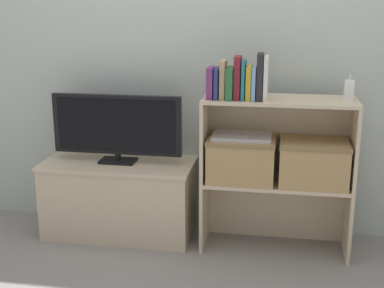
{
  "coord_description": "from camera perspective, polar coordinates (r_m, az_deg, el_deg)",
  "views": [
    {
      "loc": [
        0.51,
        -2.85,
        1.48
      ],
      "look_at": [
        0.0,
        0.16,
        0.63
      ],
      "focal_mm": 50.0,
      "sensor_mm": 36.0,
      "label": 1
    }
  ],
  "objects": [
    {
      "name": "book_navy",
      "position": [
        3.01,
        2.69,
        6.51
      ],
      "size": [
        0.02,
        0.14,
        0.17
      ],
      "color": "navy",
      "rests_on": "bookshelf_upper_tier"
    },
    {
      "name": "book_tan",
      "position": [
        3.0,
        3.33,
        6.87
      ],
      "size": [
        0.03,
        0.12,
        0.21
      ],
      "color": "tan",
      "rests_on": "bookshelf_upper_tier"
    },
    {
      "name": "baby_monitor",
      "position": [
        3.07,
        16.4,
        5.53
      ],
      "size": [
        0.05,
        0.04,
        0.14
      ],
      "color": "white",
      "rests_on": "bookshelf_upper_tier"
    },
    {
      "name": "wall_back",
      "position": [
        3.35,
        0.85,
        10.76
      ],
      "size": [
        10.0,
        0.05,
        2.4
      ],
      "color": "#B2BCB2",
      "rests_on": "ground_plane"
    },
    {
      "name": "book_charcoal",
      "position": [
        2.98,
        7.27,
        7.12
      ],
      "size": [
        0.03,
        0.13,
        0.26
      ],
      "color": "#232328",
      "rests_on": "bookshelf_upper_tier"
    },
    {
      "name": "storage_basket_right",
      "position": [
        3.14,
        12.83,
        -1.75
      ],
      "size": [
        0.39,
        0.3,
        0.25
      ],
      "color": "tan",
      "rests_on": "bookshelf_lower_tier"
    },
    {
      "name": "storage_basket_left",
      "position": [
        3.14,
        5.28,
        -1.41
      ],
      "size": [
        0.39,
        0.3,
        0.25
      ],
      "color": "tan",
      "rests_on": "bookshelf_lower_tier"
    },
    {
      "name": "book_skyblue",
      "position": [
        2.99,
        6.64,
        6.47
      ],
      "size": [
        0.02,
        0.15,
        0.19
      ],
      "color": "#709ECC",
      "rests_on": "bookshelf_upper_tier"
    },
    {
      "name": "book_forest",
      "position": [
        3.0,
        4.08,
        6.48
      ],
      "size": [
        0.04,
        0.16,
        0.18
      ],
      "color": "#286638",
      "rests_on": "bookshelf_upper_tier"
    },
    {
      "name": "book_ivory",
      "position": [
        2.98,
        7.89,
        6.95
      ],
      "size": [
        0.02,
        0.13,
        0.24
      ],
      "color": "silver",
      "rests_on": "bookshelf_upper_tier"
    },
    {
      "name": "bookshelf_upper_tier",
      "position": [
        3.16,
        9.21,
        1.81
      ],
      "size": [
        0.87,
        0.33,
        0.49
      ],
      "color": "#CCB793",
      "rests_on": "bookshelf_lower_tier"
    },
    {
      "name": "book_teal",
      "position": [
        2.99,
        5.53,
        6.8
      ],
      "size": [
        0.02,
        0.15,
        0.21
      ],
      "color": "#1E7075",
      "rests_on": "bookshelf_upper_tier"
    },
    {
      "name": "book_maroon",
      "position": [
        2.99,
        4.88,
        7.05
      ],
      "size": [
        0.04,
        0.12,
        0.24
      ],
      "color": "maroon",
      "rests_on": "bookshelf_upper_tier"
    },
    {
      "name": "book_mustard",
      "position": [
        2.99,
        6.09,
        6.51
      ],
      "size": [
        0.03,
        0.13,
        0.19
      ],
      "color": "gold",
      "rests_on": "bookshelf_upper_tier"
    },
    {
      "name": "tv_stand",
      "position": [
        3.44,
        -7.73,
        -5.7
      ],
      "size": [
        0.94,
        0.44,
        0.48
      ],
      "color": "#CCB793",
      "rests_on": "ground_plane"
    },
    {
      "name": "laptop",
      "position": [
        3.11,
        5.34,
        0.82
      ],
      "size": [
        0.34,
        0.23,
        0.02
      ],
      "color": "#BCBCC1",
      "rests_on": "storage_basket_left"
    },
    {
      "name": "tv",
      "position": [
        3.3,
        -8.03,
        1.89
      ],
      "size": [
        0.81,
        0.14,
        0.42
      ],
      "color": "black",
      "rests_on": "tv_stand"
    },
    {
      "name": "ground_plane",
      "position": [
        3.25,
        -0.49,
        -11.55
      ],
      "size": [
        16.0,
        16.0,
        0.0
      ],
      "primitive_type": "plane",
      "color": "gray"
    },
    {
      "name": "book_plum",
      "position": [
        3.01,
        2.0,
        6.55
      ],
      "size": [
        0.04,
        0.13,
        0.18
      ],
      "color": "#6B2D66",
      "rests_on": "bookshelf_upper_tier"
    },
    {
      "name": "bookshelf_lower_tier",
      "position": [
        3.3,
        8.86,
        -6.04
      ],
      "size": [
        0.87,
        0.33,
        0.43
      ],
      "color": "#CCB793",
      "rests_on": "ground_plane"
    }
  ]
}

